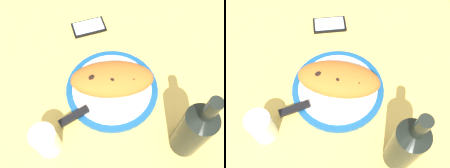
{
  "view_description": "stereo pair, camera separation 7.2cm",
  "coord_description": "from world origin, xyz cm",
  "views": [
    {
      "loc": [
        -1.27,
        35.58,
        66.35
      ],
      "look_at": [
        0.0,
        0.0,
        3.54
      ],
      "focal_mm": 40.39,
      "sensor_mm": 36.0,
      "label": 1
    },
    {
      "loc": [
        -8.42,
        34.6,
        66.35
      ],
      "look_at": [
        0.0,
        0.0,
        3.54
      ],
      "focal_mm": 40.39,
      "sensor_mm": 36.0,
      "label": 2
    }
  ],
  "objects": [
    {
      "name": "ground_plane",
      "position": [
        0.0,
        0.0,
        -1.5
      ],
      "size": [
        150.0,
        150.0,
        3.0
      ],
      "primitive_type": "cube",
      "color": "#DBB756"
    },
    {
      "name": "plate",
      "position": [
        0.0,
        0.0,
        0.74
      ],
      "size": [
        27.12,
        27.12,
        1.54
      ],
      "color": "navy",
      "rests_on": "ground_plane"
    },
    {
      "name": "calzone",
      "position": [
        -0.09,
        -0.96,
        4.72
      ],
      "size": [
        24.65,
        13.66,
        6.32
      ],
      "color": "#C16023",
      "rests_on": "plate"
    },
    {
      "name": "fork",
      "position": [
        -0.18,
        -5.67,
        1.74
      ],
      "size": [
        16.77,
        2.6,
        0.4
      ],
      "color": "silver",
      "rests_on": "plate"
    },
    {
      "name": "knife",
      "position": [
        7.53,
        7.94,
        2.03
      ],
      "size": [
        18.91,
        13.94,
        1.2
      ],
      "color": "silver",
      "rests_on": "plate"
    },
    {
      "name": "smartphone",
      "position": [
        8.89,
        -23.95,
        0.56
      ],
      "size": [
        12.76,
        9.86,
        1.16
      ],
      "color": "black",
      "rests_on": "ground_plane"
    },
    {
      "name": "water_glass",
      "position": [
        15.84,
        17.59,
        4.12
      ],
      "size": [
        6.47,
        6.47,
        9.57
      ],
      "color": "silver",
      "rests_on": "ground_plane"
    },
    {
      "name": "wine_bottle",
      "position": [
        -19.59,
        15.42,
        10.09
      ],
      "size": [
        7.52,
        7.52,
        25.26
      ],
      "color": "black",
      "rests_on": "ground_plane"
    }
  ]
}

